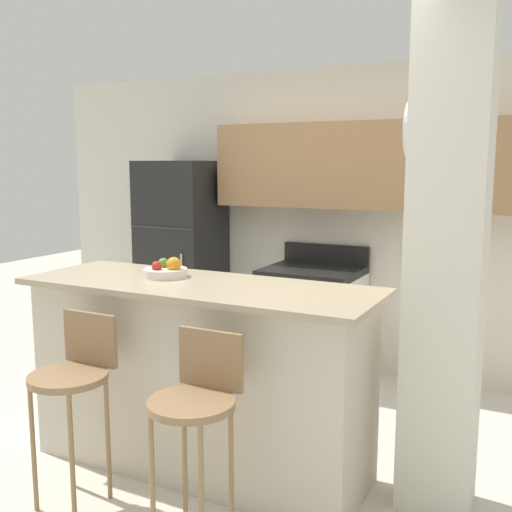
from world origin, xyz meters
The scene contains 9 objects.
ground_plane centered at (0.00, 0.00, 0.00)m, with size 14.00×14.00×0.00m, color beige.
wall_back centered at (0.15, 2.00, 1.46)m, with size 5.60×0.38×2.55m.
pillar_right centered at (1.30, 0.23, 1.28)m, with size 0.38×0.32×2.55m.
counter_bar centered at (0.00, 0.00, 0.55)m, with size 2.06×0.73×1.09m.
refrigerator centered at (-1.27, 1.71, 0.89)m, with size 0.65×0.63×1.78m.
stove_range centered at (0.01, 1.70, 0.46)m, with size 0.76×0.67×1.07m.
bar_stool_left centered at (-0.37, -0.60, 0.67)m, with size 0.40×0.40×0.99m.
bar_stool_right centered at (0.37, -0.60, 0.67)m, with size 0.40×0.40×0.99m.
fruit_bowl centered at (-0.27, 0.07, 1.13)m, with size 0.26×0.26×0.12m.
Camera 1 is at (1.78, -2.77, 1.75)m, focal length 42.00 mm.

